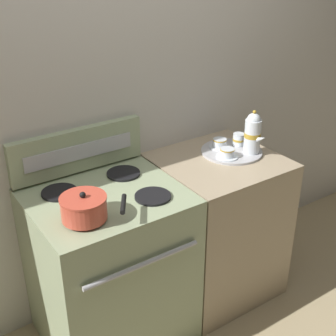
{
  "coord_description": "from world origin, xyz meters",
  "views": [
    {
      "loc": [
        -1.2,
        -1.81,
        2.04
      ],
      "look_at": [
        -0.01,
        -0.06,
        0.98
      ],
      "focal_mm": 50.0,
      "sensor_mm": 36.0,
      "label": 1
    }
  ],
  "objects_px": {
    "serving_tray": "(232,151)",
    "creamer_jug": "(239,139)",
    "saucepan": "(84,208)",
    "teapot": "(253,133)",
    "teacup_left": "(220,143)",
    "teacup_right": "(227,153)",
    "stove": "(111,268)"
  },
  "relations": [
    {
      "from": "serving_tray",
      "to": "teacup_left",
      "type": "bearing_deg",
      "value": 112.62
    },
    {
      "from": "saucepan",
      "to": "serving_tray",
      "type": "distance_m",
      "value": 1.03
    },
    {
      "from": "teapot",
      "to": "creamer_jug",
      "type": "height_order",
      "value": "teapot"
    },
    {
      "from": "serving_tray",
      "to": "teacup_left",
      "type": "xyz_separation_m",
      "value": [
        -0.03,
        0.07,
        0.03
      ]
    },
    {
      "from": "teapot",
      "to": "creamer_jug",
      "type": "distance_m",
      "value": 0.14
    },
    {
      "from": "saucepan",
      "to": "teacup_left",
      "type": "distance_m",
      "value": 1.02
    },
    {
      "from": "teacup_left",
      "to": "creamer_jug",
      "type": "xyz_separation_m",
      "value": [
        0.11,
        -0.04,
        0.01
      ]
    },
    {
      "from": "teacup_right",
      "to": "serving_tray",
      "type": "bearing_deg",
      "value": 33.77
    },
    {
      "from": "teapot",
      "to": "teacup_left",
      "type": "xyz_separation_m",
      "value": [
        -0.11,
        0.16,
        -0.09
      ]
    },
    {
      "from": "teapot",
      "to": "saucepan",
      "type": "bearing_deg",
      "value": -174.9
    },
    {
      "from": "saucepan",
      "to": "teacup_right",
      "type": "relative_size",
      "value": 2.41
    },
    {
      "from": "stove",
      "to": "teapot",
      "type": "bearing_deg",
      "value": -3.1
    },
    {
      "from": "saucepan",
      "to": "teapot",
      "type": "relative_size",
      "value": 1.18
    },
    {
      "from": "creamer_jug",
      "to": "teacup_left",
      "type": "bearing_deg",
      "value": 160.61
    },
    {
      "from": "serving_tray",
      "to": "creamer_jug",
      "type": "relative_size",
      "value": 4.82
    },
    {
      "from": "serving_tray",
      "to": "saucepan",
      "type": "bearing_deg",
      "value": -169.93
    },
    {
      "from": "teacup_left",
      "to": "creamer_jug",
      "type": "height_order",
      "value": "creamer_jug"
    },
    {
      "from": "serving_tray",
      "to": "creamer_jug",
      "type": "height_order",
      "value": "creamer_jug"
    },
    {
      "from": "serving_tray",
      "to": "teapot",
      "type": "height_order",
      "value": "teapot"
    },
    {
      "from": "serving_tray",
      "to": "teacup_right",
      "type": "height_order",
      "value": "teacup_right"
    },
    {
      "from": "saucepan",
      "to": "teapot",
      "type": "xyz_separation_m",
      "value": [
        1.09,
        0.1,
        0.07
      ]
    },
    {
      "from": "teacup_left",
      "to": "teapot",
      "type": "bearing_deg",
      "value": -55.74
    },
    {
      "from": "serving_tray",
      "to": "teapot",
      "type": "relative_size",
      "value": 1.39
    },
    {
      "from": "teacup_left",
      "to": "creamer_jug",
      "type": "distance_m",
      "value": 0.12
    },
    {
      "from": "creamer_jug",
      "to": "teacup_right",
      "type": "bearing_deg",
      "value": -151.42
    },
    {
      "from": "saucepan",
      "to": "creamer_jug",
      "type": "xyz_separation_m",
      "value": [
        1.1,
        0.21,
        -0.02
      ]
    },
    {
      "from": "saucepan",
      "to": "creamer_jug",
      "type": "distance_m",
      "value": 1.12
    },
    {
      "from": "teacup_right",
      "to": "saucepan",
      "type": "bearing_deg",
      "value": -172.4
    },
    {
      "from": "teapot",
      "to": "creamer_jug",
      "type": "xyz_separation_m",
      "value": [
        0.01,
        0.12,
        -0.08
      ]
    },
    {
      "from": "saucepan",
      "to": "teacup_right",
      "type": "distance_m",
      "value": 0.94
    },
    {
      "from": "teacup_left",
      "to": "saucepan",
      "type": "bearing_deg",
      "value": -165.53
    },
    {
      "from": "saucepan",
      "to": "serving_tray",
      "type": "height_order",
      "value": "saucepan"
    }
  ]
}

